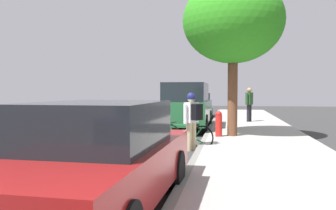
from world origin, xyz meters
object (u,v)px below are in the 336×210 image
(parked_sedan_red_second, at_px, (99,159))
(parked_suv_green_mid, at_px, (187,106))
(street_tree_mid_block, at_px, (233,22))
(pedestrian_on_phone, at_px, (249,102))
(cyclist_with_backpack, at_px, (192,116))
(parked_sedan_grey_far, at_px, (197,105))
(bicycle_at_curb, at_px, (186,135))
(fire_hydrant, at_px, (219,124))

(parked_sedan_red_second, distance_m, parked_suv_green_mid, 10.30)
(street_tree_mid_block, xyz_separation_m, pedestrian_on_phone, (0.86, 5.57, -2.87))
(parked_sedan_red_second, height_order, parked_suv_green_mid, parked_suv_green_mid)
(parked_suv_green_mid, xyz_separation_m, cyclist_with_backpack, (0.78, -5.12, -0.05))
(parked_sedan_red_second, bearing_deg, cyclist_with_backpack, 82.06)
(parked_sedan_red_second, relative_size, parked_suv_green_mid, 0.95)
(parked_sedan_red_second, relative_size, pedestrian_on_phone, 2.69)
(parked_sedan_grey_far, height_order, pedestrian_on_phone, pedestrian_on_phone)
(bicycle_at_curb, bearing_deg, parked_suv_green_mid, 96.81)
(parked_sedan_grey_far, xyz_separation_m, pedestrian_on_phone, (2.92, -4.03, 0.34))
(bicycle_at_curb, height_order, pedestrian_on_phone, pedestrian_on_phone)
(fire_hydrant, bearing_deg, bicycle_at_curb, -120.34)
(bicycle_at_curb, bearing_deg, street_tree_mid_block, 53.55)
(bicycle_at_curb, xyz_separation_m, pedestrian_on_phone, (2.19, 7.39, 0.73))
(parked_suv_green_mid, distance_m, fire_hydrant, 3.48)
(bicycle_at_curb, distance_m, cyclist_with_backpack, 0.80)
(cyclist_with_backpack, height_order, street_tree_mid_block, street_tree_mid_block)
(parked_suv_green_mid, height_order, street_tree_mid_block, street_tree_mid_block)
(parked_sedan_red_second, height_order, cyclist_with_backpack, cyclist_with_backpack)
(cyclist_with_backpack, xyz_separation_m, fire_hydrant, (0.67, 1.99, -0.39))
(cyclist_with_backpack, distance_m, street_tree_mid_block, 3.92)
(parked_suv_green_mid, distance_m, parked_sedan_grey_far, 6.77)
(parked_sedan_grey_far, bearing_deg, parked_sedan_red_second, -89.24)
(parked_sedan_grey_far, relative_size, street_tree_mid_block, 0.86)
(street_tree_mid_block, height_order, fire_hydrant, street_tree_mid_block)
(parked_sedan_grey_far, xyz_separation_m, cyclist_with_backpack, (0.95, -11.88, 0.22))
(parked_suv_green_mid, relative_size, parked_sedan_grey_far, 1.04)
(parked_sedan_red_second, distance_m, parked_sedan_grey_far, 17.05)
(bicycle_at_curb, bearing_deg, parked_sedan_red_second, -95.06)
(cyclist_with_backpack, bearing_deg, bicycle_at_curb, 115.50)
(parked_suv_green_mid, height_order, fire_hydrant, parked_suv_green_mid)
(parked_sedan_grey_far, distance_m, cyclist_with_backpack, 11.92)
(parked_sedan_grey_far, bearing_deg, street_tree_mid_block, -77.89)
(fire_hydrant, bearing_deg, street_tree_mid_block, 32.59)
(parked_suv_green_mid, distance_m, street_tree_mid_block, 4.50)
(parked_sedan_grey_far, distance_m, bicycle_at_curb, 11.45)
(parked_sedan_grey_far, bearing_deg, pedestrian_on_phone, -54.12)
(parked_suv_green_mid, relative_size, bicycle_at_curb, 2.87)
(parked_sedan_grey_far, height_order, street_tree_mid_block, street_tree_mid_block)
(bicycle_at_curb, distance_m, street_tree_mid_block, 4.24)
(cyclist_with_backpack, bearing_deg, parked_sedan_red_second, -97.94)
(street_tree_mid_block, bearing_deg, parked_suv_green_mid, 123.64)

